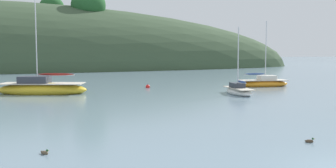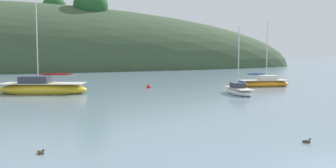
{
  "view_description": "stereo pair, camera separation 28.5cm",
  "coord_description": "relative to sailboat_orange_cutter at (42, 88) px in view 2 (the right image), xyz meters",
  "views": [
    {
      "loc": [
        -9.68,
        -9.43,
        3.85
      ],
      "look_at": [
        0.0,
        20.0,
        1.2
      ],
      "focal_mm": 41.83,
      "sensor_mm": 36.0,
      "label": 1
    },
    {
      "loc": [
        -9.41,
        -9.52,
        3.85
      ],
      "look_at": [
        0.0,
        20.0,
        1.2
      ],
      "focal_mm": 41.83,
      "sensor_mm": 36.0,
      "label": 2
    }
  ],
  "objects": [
    {
      "name": "sailboat_orange_cutter",
      "position": [
        0.0,
        0.0,
        0.0
      ],
      "size": [
        8.44,
        5.11,
        10.51
      ],
      "color": "gold",
      "rests_on": "ground"
    },
    {
      "name": "duck_lone_right",
      "position": [
        -0.01,
        -21.56,
        -0.42
      ],
      "size": [
        0.35,
        0.38,
        0.24
      ],
      "color": "brown",
      "rests_on": "ground"
    },
    {
      "name": "duck_trailing",
      "position": [
        10.6,
        -23.09,
        -0.42
      ],
      "size": [
        0.42,
        0.27,
        0.24
      ],
      "color": "#473828",
      "rests_on": "ground"
    },
    {
      "name": "sailboat_red_portside",
      "position": [
        22.84,
        0.22,
        -0.11
      ],
      "size": [
        5.9,
        2.74,
        7.19
      ],
      "color": "orange",
      "rests_on": "ground"
    },
    {
      "name": "sailboat_teal_outer",
      "position": [
        16.56,
        -5.87,
        -0.16
      ],
      "size": [
        2.13,
        4.76,
        6.1
      ],
      "color": "white",
      "rests_on": "ground"
    },
    {
      "name": "mooring_buoy_outer",
      "position": [
        10.48,
        2.3,
        -0.35
      ],
      "size": [
        0.44,
        0.44,
        0.54
      ],
      "color": "red",
      "rests_on": "ground"
    }
  ]
}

